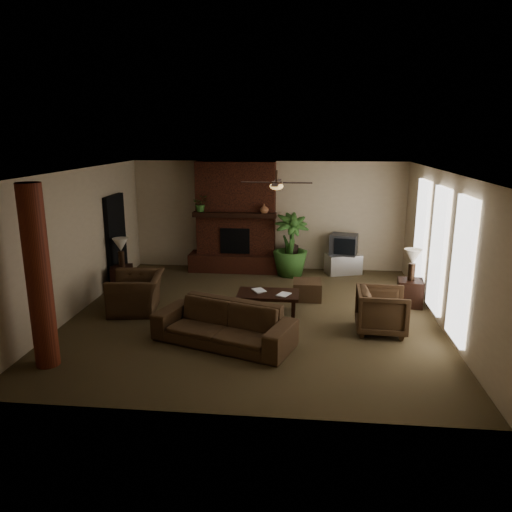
# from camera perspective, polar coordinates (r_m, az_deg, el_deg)

# --- Properties ---
(room_shell) EXTENTS (7.00, 7.00, 7.00)m
(room_shell) POSITION_cam_1_polar(r_m,az_deg,el_deg) (9.17, -0.25, 1.21)
(room_shell) COLOR #4C3D26
(room_shell) RESTS_ON ground
(fireplace) EXTENTS (2.40, 0.70, 2.80)m
(fireplace) POSITION_cam_1_polar(r_m,az_deg,el_deg) (12.45, -2.37, 3.51)
(fireplace) COLOR #502315
(fireplace) RESTS_ON ground
(windows) EXTENTS (0.08, 3.65, 2.35)m
(windows) POSITION_cam_1_polar(r_m,az_deg,el_deg) (9.66, 20.69, 0.64)
(windows) COLOR white
(windows) RESTS_ON ground
(log_column) EXTENTS (0.36, 0.36, 2.80)m
(log_column) POSITION_cam_1_polar(r_m,az_deg,el_deg) (7.84, -24.25, -2.35)
(log_column) COLOR maroon
(log_column) RESTS_ON ground
(doorway) EXTENTS (0.10, 1.00, 2.10)m
(doorway) POSITION_cam_1_polar(r_m,az_deg,el_deg) (11.80, -16.17, 1.84)
(doorway) COLOR black
(doorway) RESTS_ON ground
(ceiling_fan) EXTENTS (1.35, 1.35, 0.37)m
(ceiling_fan) POSITION_cam_1_polar(r_m,az_deg,el_deg) (9.25, 2.43, 8.41)
(ceiling_fan) COLOR #312116
(ceiling_fan) RESTS_ON ceiling
(sofa) EXTENTS (2.47, 1.45, 0.93)m
(sofa) POSITION_cam_1_polar(r_m,az_deg,el_deg) (8.21, -3.84, -7.25)
(sofa) COLOR #432F1D
(sofa) RESTS_ON ground
(armchair_left) EXTENTS (0.90, 1.24, 1.00)m
(armchair_left) POSITION_cam_1_polar(r_m,az_deg,el_deg) (9.96, -13.94, -3.52)
(armchair_left) COLOR #432F1D
(armchair_left) RESTS_ON ground
(armchair_right) EXTENTS (0.84, 0.89, 0.88)m
(armchair_right) POSITION_cam_1_polar(r_m,az_deg,el_deg) (8.93, 14.62, -6.05)
(armchair_right) COLOR #432F1D
(armchair_right) RESTS_ON ground
(coffee_table) EXTENTS (1.20, 0.70, 0.43)m
(coffee_table) POSITION_cam_1_polar(r_m,az_deg,el_deg) (9.54, 1.45, -4.70)
(coffee_table) COLOR black
(coffee_table) RESTS_ON ground
(ottoman) EXTENTS (0.61, 0.61, 0.40)m
(ottoman) POSITION_cam_1_polar(r_m,az_deg,el_deg) (10.49, 6.05, -4.00)
(ottoman) COLOR #432F1D
(ottoman) RESTS_ON ground
(tv_stand) EXTENTS (0.96, 0.74, 0.50)m
(tv_stand) POSITION_cam_1_polar(r_m,az_deg,el_deg) (12.50, 10.25, -0.92)
(tv_stand) COLOR silver
(tv_stand) RESTS_ON ground
(tv) EXTENTS (0.75, 0.66, 0.52)m
(tv) POSITION_cam_1_polar(r_m,az_deg,el_deg) (12.37, 10.30, 1.35)
(tv) COLOR #323235
(tv) RESTS_ON tv_stand
(floor_vase) EXTENTS (0.34, 0.34, 0.77)m
(floor_vase) POSITION_cam_1_polar(r_m,az_deg,el_deg) (12.41, 4.23, 0.04)
(floor_vase) COLOR black
(floor_vase) RESTS_ON ground
(floor_plant) EXTENTS (1.35, 1.76, 0.87)m
(floor_plant) POSITION_cam_1_polar(r_m,az_deg,el_deg) (12.12, 4.06, -0.29)
(floor_plant) COLOR #335D25
(floor_plant) RESTS_ON ground
(side_table_left) EXTENTS (0.64, 0.64, 0.55)m
(side_table_left) POSITION_cam_1_polar(r_m,az_deg,el_deg) (11.41, -15.50, -2.55)
(side_table_left) COLOR black
(side_table_left) RESTS_ON ground
(lamp_left) EXTENTS (0.37, 0.37, 0.65)m
(lamp_left) POSITION_cam_1_polar(r_m,az_deg,el_deg) (11.27, -15.66, 1.05)
(lamp_left) COLOR #312116
(lamp_left) RESTS_ON side_table_left
(side_table_right) EXTENTS (0.56, 0.56, 0.55)m
(side_table_right) POSITION_cam_1_polar(r_m,az_deg,el_deg) (10.50, 17.68, -4.16)
(side_table_right) COLOR black
(side_table_right) RESTS_ON ground
(lamp_right) EXTENTS (0.40, 0.40, 0.65)m
(lamp_right) POSITION_cam_1_polar(r_m,az_deg,el_deg) (10.31, 17.98, -0.31)
(lamp_right) COLOR #312116
(lamp_right) RESTS_ON side_table_right
(mantel_plant) EXTENTS (0.47, 0.50, 0.33)m
(mantel_plant) POSITION_cam_1_polar(r_m,az_deg,el_deg) (12.27, -6.53, 5.97)
(mantel_plant) COLOR #335D25
(mantel_plant) RESTS_ON fireplace
(mantel_vase) EXTENTS (0.25, 0.26, 0.22)m
(mantel_vase) POSITION_cam_1_polar(r_m,az_deg,el_deg) (11.97, 0.98, 5.60)
(mantel_vase) COLOR brown
(mantel_vase) RESTS_ON fireplace
(book_a) EXTENTS (0.20, 0.13, 0.29)m
(book_a) POSITION_cam_1_polar(r_m,az_deg,el_deg) (9.54, -0.24, -3.42)
(book_a) COLOR #999999
(book_a) RESTS_ON coffee_table
(book_b) EXTENTS (0.20, 0.11, 0.29)m
(book_b) POSITION_cam_1_polar(r_m,az_deg,el_deg) (9.40, 2.72, -3.69)
(book_b) COLOR #999999
(book_b) RESTS_ON coffee_table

